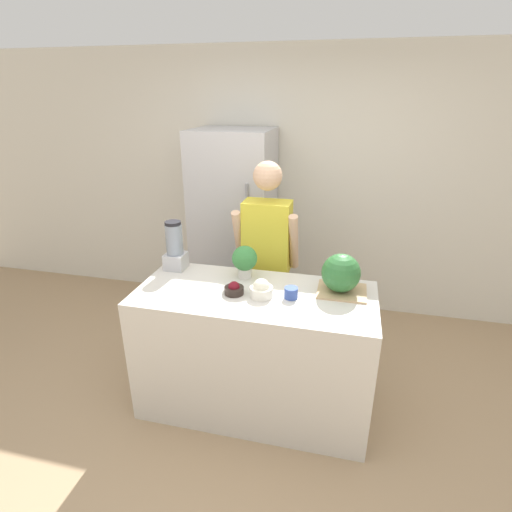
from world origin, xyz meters
name	(u,v)px	position (x,y,z in m)	size (l,w,h in m)	color
ground_plane	(242,439)	(0.00, 0.00, 0.00)	(14.00, 14.00, 0.00)	tan
wall_back	(294,185)	(0.00, 2.06, 1.30)	(8.00, 0.06, 2.60)	silver
counter_island	(255,351)	(0.00, 0.36, 0.47)	(1.61, 0.73, 0.93)	beige
refrigerator	(234,227)	(-0.53, 1.68, 0.93)	(0.74, 0.68, 1.87)	#B7B7BC
person	(267,263)	(-0.05, 0.98, 0.89)	(0.51, 0.27, 1.71)	#4C608C
cutting_board	(342,291)	(0.57, 0.51, 0.94)	(0.32, 0.28, 0.01)	tan
watermelon	(341,273)	(0.55, 0.50, 1.08)	(0.26, 0.26, 0.26)	#2D6B33
bowl_cherries	(234,289)	(-0.13, 0.32, 0.97)	(0.13, 0.13, 0.09)	#2D231E
bowl_cream	(261,290)	(0.06, 0.32, 0.98)	(0.15, 0.15, 0.13)	white
bowl_small_blue	(291,293)	(0.25, 0.34, 0.97)	(0.09, 0.09, 0.07)	#334C9E
blender	(175,248)	(-0.67, 0.61, 1.10)	(0.15, 0.15, 0.37)	#B7B7BC
potted_plant	(245,260)	(-0.13, 0.58, 1.07)	(0.18, 0.18, 0.24)	beige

